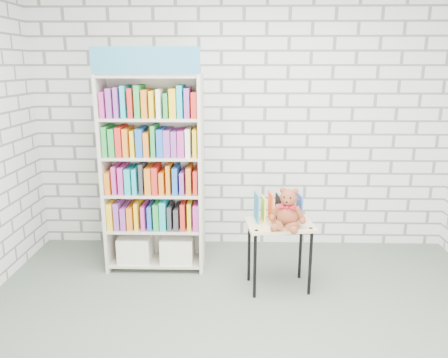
{
  "coord_description": "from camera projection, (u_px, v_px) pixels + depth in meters",
  "views": [
    {
      "loc": [
        -0.09,
        -2.7,
        1.99
      ],
      "look_at": [
        -0.18,
        0.95,
        1.03
      ],
      "focal_mm": 35.0,
      "sensor_mm": 36.0,
      "label": 1
    }
  ],
  "objects": [
    {
      "name": "ground",
      "position": [
        246.0,
        352.0,
        3.11
      ],
      "size": [
        4.5,
        4.5,
        0.0
      ],
      "primitive_type": "plane",
      "color": "#4F5D4E",
      "rests_on": "ground"
    },
    {
      "name": "room_shell",
      "position": [
        249.0,
        99.0,
        2.66
      ],
      "size": [
        4.52,
        4.02,
        2.81
      ],
      "color": "silver",
      "rests_on": "ground"
    },
    {
      "name": "bookshelf",
      "position": [
        154.0,
        173.0,
        4.2
      ],
      "size": [
        0.95,
        0.37,
        2.14
      ],
      "color": "beige",
      "rests_on": "ground"
    },
    {
      "name": "display_table",
      "position": [
        280.0,
        232.0,
        3.88
      ],
      "size": [
        0.63,
        0.47,
        0.63
      ],
      "color": "#E0BA86",
      "rests_on": "ground"
    },
    {
      "name": "table_books",
      "position": [
        278.0,
        207.0,
        3.92
      ],
      "size": [
        0.43,
        0.23,
        0.24
      ],
      "color": "teal",
      "rests_on": "display_table"
    },
    {
      "name": "teddy_bear",
      "position": [
        288.0,
        212.0,
        3.74
      ],
      "size": [
        0.31,
        0.31,
        0.34
      ],
      "color": "brown",
      "rests_on": "display_table"
    }
  ]
}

